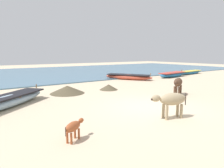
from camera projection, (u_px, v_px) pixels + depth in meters
The scene contains 11 objects.
ground at pixel (149, 107), 9.08m from camera, with size 80.00×80.00×0.00m, color beige.
sea_water at pixel (40, 73), 24.36m from camera, with size 60.00×20.00×0.08m, color slate.
fishing_boat_1 at pixel (172, 74), 20.71m from camera, with size 4.20×1.53×0.70m.
fishing_boat_2 at pixel (190, 72), 23.68m from camera, with size 4.44×1.25×0.61m.
fishing_boat_3 at pixel (128, 77), 18.69m from camera, with size 3.34×4.45×0.70m.
fishing_boat_4 at pixel (6, 101), 9.02m from camera, with size 4.39×4.00×0.73m.
cow_adult_dun at pixel (172, 100), 7.43m from camera, with size 1.48×0.74×0.98m.
calf_near_rust at pixel (74, 127), 5.53m from camera, with size 0.81×0.59×0.56m.
cow_second_adult_dark at pixel (178, 83), 11.56m from camera, with size 1.49×1.02×1.03m.
debris_pile_0 at pixel (109, 87), 13.45m from camera, with size 1.26×1.26×0.36m, color brown.
debris_pile_1 at pixel (67, 89), 12.21m from camera, with size 2.12×2.12×0.48m, color brown.
Camera 1 is at (-6.37, -6.31, 2.44)m, focal length 31.62 mm.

